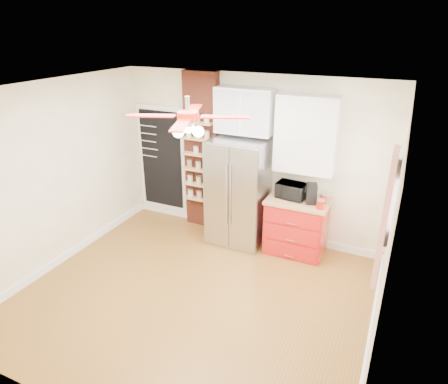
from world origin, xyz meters
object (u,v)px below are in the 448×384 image
at_px(fridge, 238,192).
at_px(pantry_jar_oats, 196,150).
at_px(red_cabinet, 296,226).
at_px(toaster_oven, 291,190).
at_px(coffee_maker, 311,194).
at_px(canister_left, 320,205).
at_px(ceiling_fan, 188,117).

height_order(fridge, pantry_jar_oats, fridge).
bearing_deg(fridge, red_cabinet, 2.95).
relative_size(fridge, toaster_oven, 4.01).
distance_m(coffee_maker, pantry_jar_oats, 2.05).
bearing_deg(canister_left, toaster_oven, 157.55).
height_order(coffee_maker, pantry_jar_oats, pantry_jar_oats).
relative_size(ceiling_fan, coffee_maker, 4.66).
relative_size(fridge, canister_left, 13.38).
height_order(toaster_oven, coffee_maker, coffee_maker).
distance_m(canister_left, pantry_jar_oats, 2.25).
relative_size(ceiling_fan, toaster_oven, 3.21).
bearing_deg(red_cabinet, canister_left, -25.40).
relative_size(fridge, pantry_jar_oats, 15.11).
distance_m(red_cabinet, coffee_maker, 0.63).
height_order(fridge, canister_left, fridge).
xyz_separation_m(ceiling_fan, coffee_maker, (1.11, 1.65, -1.37)).
bearing_deg(coffee_maker, canister_left, -58.45).
xyz_separation_m(toaster_oven, canister_left, (0.50, -0.21, -0.06)).
distance_m(fridge, pantry_jar_oats, 1.02).
relative_size(toaster_oven, canister_left, 3.33).
height_order(red_cabinet, pantry_jar_oats, pantry_jar_oats).
bearing_deg(canister_left, red_cabinet, 154.60).
distance_m(coffee_maker, canister_left, 0.24).
height_order(toaster_oven, pantry_jar_oats, pantry_jar_oats).
bearing_deg(fridge, ceiling_fan, -88.24).
relative_size(ceiling_fan, pantry_jar_oats, 12.09).
bearing_deg(coffee_maker, red_cabinet, 152.46).
distance_m(ceiling_fan, pantry_jar_oats, 2.23).
bearing_deg(pantry_jar_oats, fridge, -10.73).
relative_size(red_cabinet, coffee_maker, 3.13).
height_order(red_cabinet, ceiling_fan, ceiling_fan).
bearing_deg(fridge, canister_left, -5.36).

